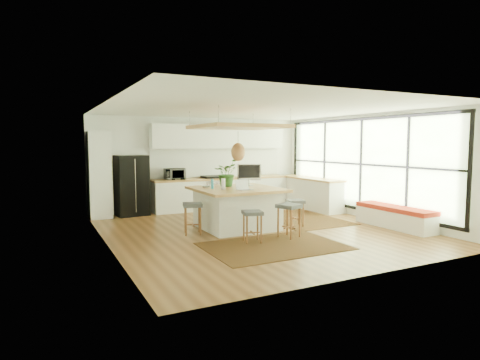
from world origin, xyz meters
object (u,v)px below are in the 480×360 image
island (237,208)px  stool_left_side (193,218)px  stool_near_right (289,221)px  microwave (175,173)px  stool_near_left (252,225)px  stool_right_back (274,206)px  island_plant (226,176)px  monitor (249,175)px  fridge (132,181)px  laptop (245,185)px  stool_right_front (295,211)px

island → stool_left_side: 1.14m
stool_near_right → microwave: bearing=105.3°
stool_near_left → microwave: microwave is taller
stool_left_side → stool_right_back: bearing=15.2°
stool_near_right → stool_left_side: 2.05m
island_plant → island: bearing=-82.4°
monitor → fridge: bearing=151.2°
stool_near_right → laptop: size_ratio=2.02×
stool_near_right → laptop: laptop is taller
stool_right_back → island: bearing=-158.7°
fridge → stool_right_back: bearing=-41.0°
laptop → microwave: microwave is taller
microwave → stool_right_front: bearing=-53.4°
fridge → microwave: fridge is taller
fridge → microwave: (1.21, 0.01, 0.19)m
stool_near_left → stool_near_right: 0.87m
stool_near_right → monitor: bearing=92.8°
island_plant → stool_right_front: bearing=-32.5°
stool_near_right → stool_left_side: stool_near_right is taller
stool_near_right → island_plant: bearing=108.6°
stool_right_back → monitor: bearing=-163.5°
fridge → monitor: fridge is taller
stool_near_right → island_plant: 2.05m
island_plant → stool_near_left: bearing=-98.5°
stool_near_right → stool_right_back: size_ratio=0.90×
stool_right_front → monitor: (-0.86, 0.70, 0.83)m
stool_right_front → island_plant: 1.83m
laptop → microwave: bearing=91.2°
stool_near_left → island_plant: size_ratio=0.97×
microwave → island: bearing=-72.1°
laptop → monitor: 0.91m
stool_near_left → stool_right_back: stool_right_back is taller
monitor → stool_near_right: bearing=-68.0°
stool_near_right → island_plant: island_plant is taller
stool_right_back → laptop: laptop is taller
fridge → island: fridge is taller
island → island_plant: (-0.06, 0.43, 0.72)m
fridge → stool_right_front: (3.11, -3.21, -0.57)m
stool_right_front → stool_right_back: size_ratio=0.80×
fridge → stool_near_right: bearing=-65.7°
stool_near_left → island_plant: island_plant is taller
stool_left_side → laptop: size_ratio=1.94×
island → monitor: (0.46, 0.26, 0.72)m
fridge → monitor: 3.38m
fridge → island: (1.79, -2.77, -0.46)m
laptop → island: bearing=77.5°
island → stool_right_back: (1.33, 0.52, -0.11)m
laptop → island_plant: size_ratio=0.54×
stool_near_right → laptop: 1.25m
stool_near_left → stool_left_side: 1.46m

